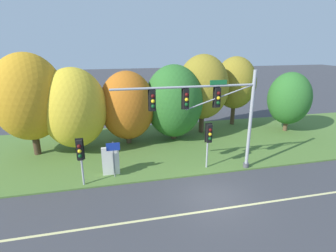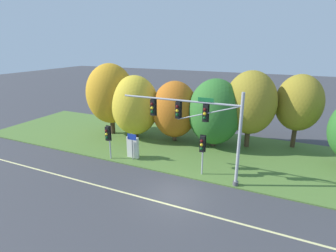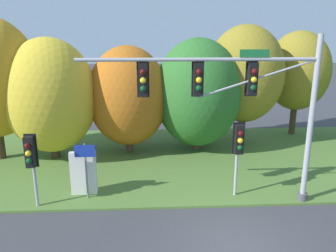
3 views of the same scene
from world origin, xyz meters
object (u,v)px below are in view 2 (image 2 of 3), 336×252
Objects in this scene: traffic_signal_mast at (199,120)px; tree_mid_verge at (215,112)px; pedestrian_signal_further_along at (108,135)px; tree_left_of_mast at (135,105)px; tree_tall_centre at (250,103)px; pedestrian_signal_near_kerb at (202,146)px; tree_behind_signpost at (175,109)px; info_kiosk at (133,147)px; tree_right_far at (299,103)px; tree_nearest_road at (111,94)px; route_sign_post at (132,142)px.

tree_mid_verge is at bearing 94.90° from traffic_signal_mast.
pedestrian_signal_further_along is 0.46× the size of tree_left_of_mast.
tree_tall_centre is at bearing 72.79° from traffic_signal_mast.
tree_tall_centre reaches higher than pedestrian_signal_near_kerb.
pedestrian_signal_near_kerb is at bearing 65.80° from traffic_signal_mast.
tree_left_of_mast is 1.07× the size of tree_behind_signpost.
info_kiosk is (-5.70, -5.76, -2.47)m from tree_mid_verge.
tree_mid_verge is (8.17, 1.15, -0.11)m from tree_left_of_mast.
tree_mid_verge is at bearing 3.14° from tree_behind_signpost.
tree_behind_signpost is at bearing -164.89° from tree_right_far.
traffic_signal_mast reaches higher than tree_behind_signpost.
tree_behind_signpost is 0.88× the size of tree_right_far.
info_kiosk is at bearing 34.40° from pedestrian_signal_further_along.
tree_nearest_road reaches higher than pedestrian_signal_near_kerb.
route_sign_post is (-6.08, 0.68, -2.86)m from traffic_signal_mast.
tree_left_of_mast is 15.87m from tree_right_far.
tree_left_of_mast is (-8.76, 5.70, -0.95)m from traffic_signal_mast.
route_sign_post is at bearing -61.88° from tree_left_of_mast.
traffic_signal_mast is 4.83× the size of info_kiosk.
tree_behind_signpost is at bearing 12.72° from tree_left_of_mast.
pedestrian_signal_further_along reaches higher than info_kiosk.
traffic_signal_mast is 1.25× the size of tree_tall_centre.
tree_tall_centre is at bearing 37.52° from pedestrian_signal_further_along.
pedestrian_signal_near_kerb is at bearing -30.34° from tree_left_of_mast.
tree_behind_signpost reaches higher than route_sign_post.
tree_behind_signpost is at bearing 73.59° from info_kiosk.
tree_tall_centre is at bearing 73.24° from pedestrian_signal_near_kerb.
tree_nearest_road is 8.07m from info_kiosk.
tree_nearest_road is 1.10× the size of tree_right_far.
traffic_signal_mast is 7.29m from info_kiosk.
tree_nearest_road is at bearing 138.46° from route_sign_post.
tree_nearest_road is at bearing 139.78° from info_kiosk.
tree_right_far is at bearing 11.93° from tree_nearest_road.
pedestrian_signal_near_kerb is 13.32m from tree_nearest_road.
info_kiosk is at bearing 174.39° from pedestrian_signal_near_kerb.
traffic_signal_mast is 10.49m from tree_left_of_mast.
tree_nearest_road reaches higher than traffic_signal_mast.
tree_right_far is at bearing 55.29° from pedestrian_signal_near_kerb.
tree_tall_centre reaches higher than route_sign_post.
tree_mid_verge is at bearing 8.01° from tree_left_of_mast.
route_sign_post is (-6.28, 0.23, -0.74)m from pedestrian_signal_near_kerb.
tree_left_of_mast is at bearing -165.52° from tree_right_far.
tree_left_of_mast is at bearing 149.66° from pedestrian_signal_near_kerb.
tree_behind_signpost is 0.84× the size of tree_tall_centre.
tree_right_far reaches higher than info_kiosk.
tree_left_of_mast is at bearing 118.12° from route_sign_post.
tree_nearest_road reaches higher than tree_left_of_mast.
tree_right_far is at bearing 15.11° from tree_behind_signpost.
tree_left_of_mast reaches higher than info_kiosk.
route_sign_post is at bearing 21.57° from pedestrian_signal_further_along.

